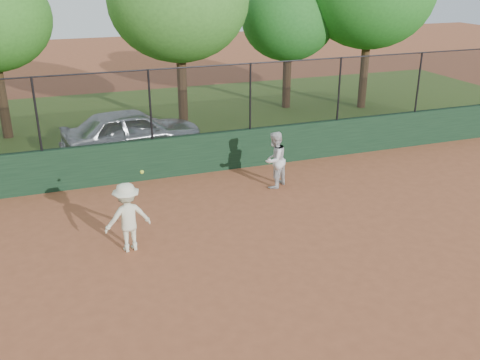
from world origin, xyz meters
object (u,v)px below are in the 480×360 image
object	(u,v)px
parked_car	(133,132)
tree_3	(289,20)
player_main	(128,217)
player_second	(275,160)
tree_2	(179,0)

from	to	relation	value
parked_car	tree_3	world-z (taller)	tree_3
player_main	tree_3	world-z (taller)	tree_3
player_second	parked_car	bearing A→B (deg)	-86.25
player_main	tree_2	xyz separation A→B (m)	(3.48, 8.84, 3.89)
parked_car	tree_3	size ratio (longest dim) A/B	0.83
player_main	player_second	bearing A→B (deg)	26.79
tree_3	player_second	bearing A→B (deg)	-116.59
player_second	player_main	world-z (taller)	player_main
tree_2	player_second	bearing A→B (deg)	-81.97
parked_car	tree_3	xyz separation A→B (m)	(7.35, 4.05, 2.95)
player_second	player_main	distance (m)	4.94
player_second	tree_2	size ratio (longest dim) A/B	0.23
player_second	player_main	bearing A→B (deg)	-7.71
player_main	tree_3	bearing A→B (deg)	50.75
parked_car	player_main	world-z (taller)	player_main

